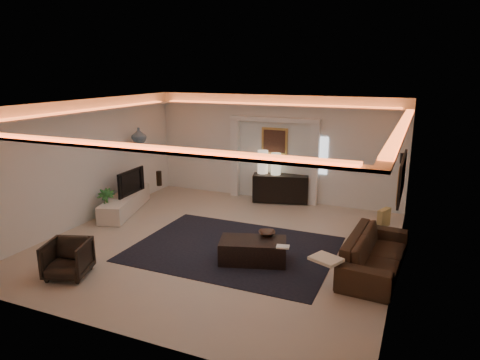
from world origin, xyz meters
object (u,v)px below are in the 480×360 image
at_px(armchair, 68,259).
at_px(coffee_table, 253,252).
at_px(console, 280,188).
at_px(sofa, 375,253).

bearing_deg(armchair, coffee_table, 14.61).
bearing_deg(coffee_table, armchair, -163.59).
relative_size(console, armchair, 2.07).
height_order(console, sofa, console).
xyz_separation_m(sofa, armchair, (-4.95, -2.37, -0.01)).
xyz_separation_m(sofa, coffee_table, (-2.17, -0.52, -0.13)).
bearing_deg(sofa, coffee_table, 107.15).
height_order(coffee_table, armchair, armchair).
relative_size(console, coffee_table, 1.20).
distance_m(coffee_table, armchair, 3.34).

